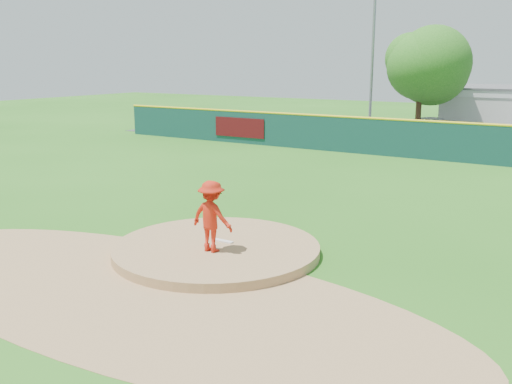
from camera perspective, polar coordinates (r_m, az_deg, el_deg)
The scene contains 12 objects.
ground at distance 15.35m, azimuth -3.96°, elevation -6.16°, with size 120.00×120.00×0.00m, color #286B19.
pitchers_mound at distance 15.35m, azimuth -3.96°, elevation -6.16°, with size 5.50×5.50×0.50m, color #9E774C.
pitching_rubber at distance 15.49m, azimuth -3.33°, elevation -4.91°, with size 0.60×0.15×0.04m, color white.
infield_dirt_arc at distance 13.19m, azimuth -11.69°, elevation -9.64°, with size 15.40×15.40×0.01m, color #9E774C.
parking_lot at distance 39.98m, azimuth 19.33°, elevation 5.00°, with size 44.00×16.00×0.02m, color #38383A.
pitcher at distance 14.53m, azimuth -4.45°, elevation -2.44°, with size 1.19×0.68×1.84m, color red.
van at distance 38.82m, azimuth 17.61°, elevation 6.02°, with size 2.46×5.34×1.48m, color white.
fence_banners at distance 31.77m, azimuth 11.99°, elevation 5.38°, with size 21.52×0.04×1.20m.
playground_slide at distance 43.27m, azimuth -1.73°, elevation 7.19°, with size 0.90×2.52×1.39m.
outfield_fence at distance 31.19m, azimuth 15.76°, elevation 5.20°, with size 40.00×0.14×2.07m.
deciduous_tree at distance 38.22m, azimuth 16.18°, elevation 11.73°, with size 5.60×5.60×7.36m.
light_pole_left at distance 41.39m, azimuth 11.62°, elevation 14.09°, with size 1.75×0.25×11.00m.
Camera 1 is at (8.53, -11.74, 5.00)m, focal length 40.00 mm.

